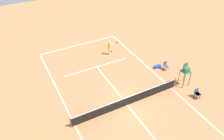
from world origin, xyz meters
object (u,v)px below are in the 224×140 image
(courtside_chair_near, at_px, (197,93))
(courtside_chair_mid, at_px, (166,65))
(umpire_chair, at_px, (186,71))
(tennis_ball, at_px, (107,67))
(courtside_chair_far, at_px, (197,93))
(equipment_bag, at_px, (157,66))
(player_serving, at_px, (110,47))

(courtside_chair_near, xyz_separation_m, courtside_chair_mid, (-0.20, -4.65, 0.00))
(umpire_chair, relative_size, courtside_chair_near, 2.54)
(umpire_chair, xyz_separation_m, courtside_chair_mid, (-0.01, -2.71, -1.07))
(tennis_ball, bearing_deg, courtside_chair_far, 122.40)
(courtside_chair_mid, height_order, courtside_chair_far, same)
(courtside_chair_mid, bearing_deg, courtside_chair_far, 87.40)
(courtside_chair_near, bearing_deg, courtside_chair_mid, -92.51)
(tennis_ball, xyz_separation_m, equipment_bag, (-4.66, 2.51, 0.12))
(courtside_chair_mid, bearing_deg, tennis_ball, -31.39)
(courtside_chair_near, bearing_deg, umpire_chair, -95.63)
(player_serving, height_order, courtside_chair_near, player_serving)
(courtside_chair_mid, relative_size, equipment_bag, 1.25)
(player_serving, xyz_separation_m, umpire_chair, (-3.80, 8.03, 0.56))
(courtside_chair_near, bearing_deg, tennis_ball, -57.46)
(courtside_chair_mid, xyz_separation_m, courtside_chair_far, (0.21, 4.67, 0.00))
(tennis_ball, height_order, courtside_chair_far, courtside_chair_far)
(player_serving, distance_m, tennis_ball, 2.75)
(player_serving, relative_size, equipment_bag, 2.31)
(player_serving, bearing_deg, courtside_chair_mid, 27.91)
(tennis_ball, distance_m, courtside_chair_far, 9.30)
(umpire_chair, relative_size, equipment_bag, 3.17)
(courtside_chair_near, height_order, equipment_bag, courtside_chair_near)
(courtside_chair_near, bearing_deg, equipment_bag, -86.52)
(courtside_chair_near, distance_m, courtside_chair_mid, 4.65)
(player_serving, xyz_separation_m, equipment_bag, (-3.29, 4.67, -0.90))
(courtside_chair_near, bearing_deg, courtside_chair_far, 72.81)
(player_serving, relative_size, umpire_chair, 0.73)
(equipment_bag, bearing_deg, umpire_chair, 98.66)
(courtside_chair_mid, relative_size, courtside_chair_far, 1.00)
(player_serving, height_order, umpire_chair, umpire_chair)
(tennis_ball, height_order, equipment_bag, equipment_bag)
(tennis_ball, height_order, courtside_chair_near, courtside_chair_near)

